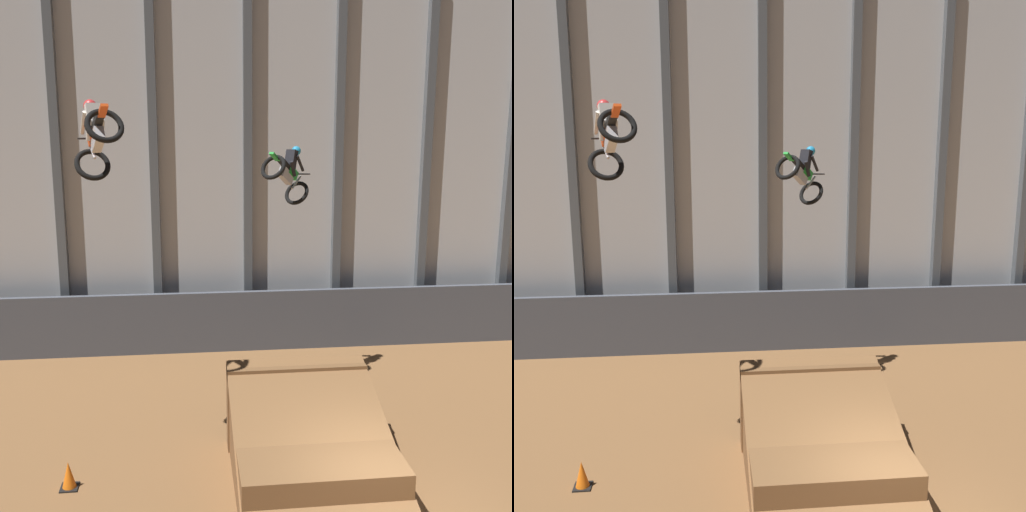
% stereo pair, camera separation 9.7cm
% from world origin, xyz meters
% --- Properties ---
extents(arena_back_wall, '(32.00, 0.40, 12.48)m').
position_xyz_m(arena_back_wall, '(0.00, 10.71, 6.24)').
color(arena_back_wall, silver).
rests_on(arena_back_wall, ground_plane).
extents(lower_barrier, '(31.36, 0.20, 2.03)m').
position_xyz_m(lower_barrier, '(0.00, 9.79, 1.01)').
color(lower_barrier, '#474C56').
rests_on(lower_barrier, ground_plane).
extents(dirt_ramp, '(3.18, 5.35, 2.15)m').
position_xyz_m(dirt_ramp, '(-1.10, 1.99, 0.72)').
color(dirt_ramp, brown).
rests_on(dirt_ramp, ground_plane).
extents(rider_bike_left_air, '(1.28, 1.82, 1.67)m').
position_xyz_m(rider_bike_left_air, '(-5.22, 2.93, 7.09)').
color(rider_bike_left_air, black).
extents(rider_bike_right_air, '(1.66, 1.72, 1.67)m').
position_xyz_m(rider_bike_right_air, '(-0.79, 6.89, 6.09)').
color(rider_bike_right_air, black).
extents(traffic_cone_near_ramp, '(0.36, 0.36, 0.58)m').
position_xyz_m(traffic_cone_near_ramp, '(-6.02, 2.21, 0.28)').
color(traffic_cone_near_ramp, black).
rests_on(traffic_cone_near_ramp, ground_plane).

